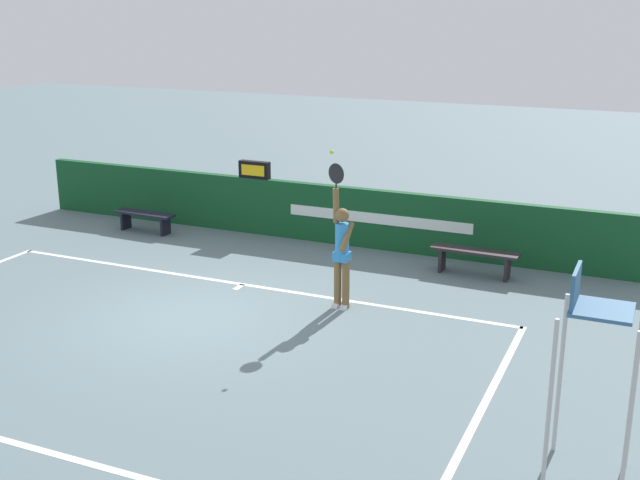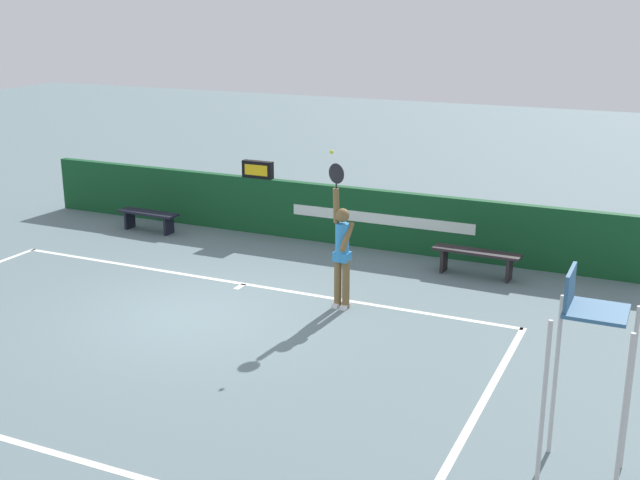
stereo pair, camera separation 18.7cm
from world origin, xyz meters
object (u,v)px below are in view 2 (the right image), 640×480
speed_display (258,169)px  umpire_chair (587,345)px  tennis_player (342,249)px  tennis_ball (332,152)px  courtside_bench_near (476,257)px  courtside_bench_far (149,216)px

speed_display → umpire_chair: umpire_chair is taller
tennis_player → umpire_chair: 5.68m
tennis_ball → courtside_bench_near: (1.75, 2.84, -2.34)m
tennis_player → umpire_chair: tennis_player is taller
umpire_chair → courtside_bench_far: 11.97m
tennis_ball → courtside_bench_near: 4.08m
tennis_ball → courtside_bench_near: tennis_ball is taller
speed_display → tennis_ball: (3.44, -3.76, 1.28)m
tennis_player → courtside_bench_far: 6.41m
courtside_bench_near → courtside_bench_far: courtside_bench_near is taller
speed_display → tennis_player: tennis_player is taller
tennis_player → courtside_bench_near: tennis_player is taller
speed_display → umpire_chair: size_ratio=0.30×
tennis_player → tennis_ball: bearing=-103.7°
speed_display → courtside_bench_near: (5.20, -0.92, -1.06)m
umpire_chair → courtside_bench_near: 6.84m
tennis_ball → courtside_bench_near: size_ratio=0.04×
tennis_ball → courtside_bench_far: (-5.77, 2.82, -2.38)m
umpire_chair → speed_display: bearing=137.9°
speed_display → courtside_bench_far: bearing=-158.1°
speed_display → tennis_ball: tennis_ball is taller
tennis_player → courtside_bench_far: bearing=156.5°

